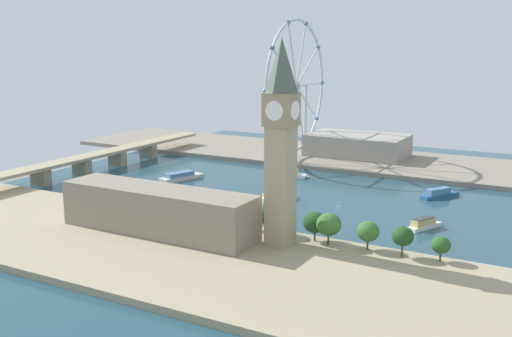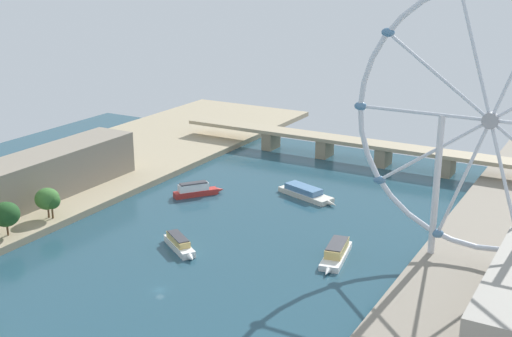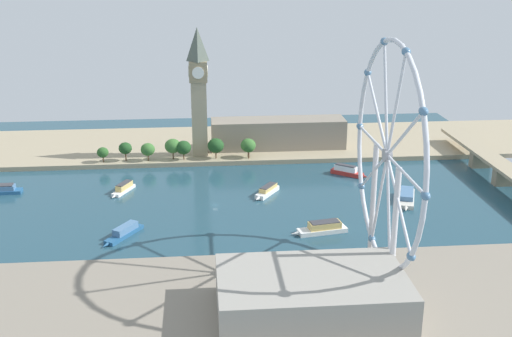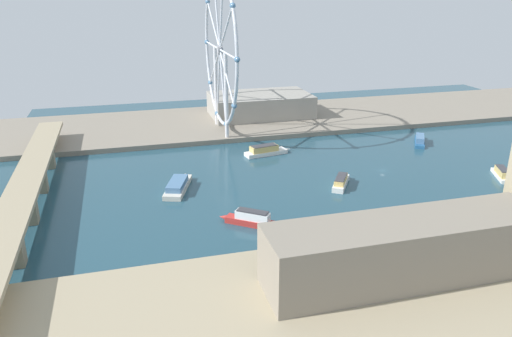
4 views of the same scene
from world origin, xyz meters
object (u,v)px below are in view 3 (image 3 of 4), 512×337
(tour_boat_3, at_px, (124,232))
(tour_boat_2, at_px, (267,191))
(tour_boat_0, at_px, (407,197))
(tour_boat_4, at_px, (124,188))
(tour_boat_1, at_px, (347,171))
(riverside_hall, at_px, (312,294))
(ferris_wheel, at_px, (387,157))
(tour_boat_6, at_px, (322,228))
(parliament_block, at_px, (278,133))
(clock_tower, at_px, (199,90))

(tour_boat_3, bearing_deg, tour_boat_2, 155.85)
(tour_boat_0, bearing_deg, tour_boat_4, -80.88)
(tour_boat_1, bearing_deg, tour_boat_3, -110.72)
(tour_boat_0, relative_size, tour_boat_3, 1.26)
(riverside_hall, bearing_deg, tour_boat_2, -178.82)
(ferris_wheel, height_order, tour_boat_6, ferris_wheel)
(ferris_wheel, xyz_separation_m, tour_boat_6, (-46.74, -15.99, -51.39))
(ferris_wheel, bearing_deg, tour_boat_4, -133.23)
(parliament_block, height_order, tour_boat_4, parliament_block)
(tour_boat_0, distance_m, tour_boat_1, 51.12)
(riverside_hall, bearing_deg, tour_boat_3, -136.54)
(tour_boat_2, height_order, tour_boat_6, tour_boat_6)
(tour_boat_0, xyz_separation_m, tour_boat_3, (34.56, -153.04, 0.05))
(clock_tower, distance_m, tour_boat_6, 147.32)
(tour_boat_4, bearing_deg, tour_boat_3, 30.88)
(parliament_block, bearing_deg, clock_tower, -77.56)
(ferris_wheel, relative_size, riverside_hall, 1.40)
(clock_tower, height_order, ferris_wheel, ferris_wheel)
(ferris_wheel, relative_size, tour_boat_1, 4.57)
(clock_tower, xyz_separation_m, tour_boat_4, (60.35, -45.05, -44.62))
(clock_tower, height_order, tour_boat_4, clock_tower)
(tour_boat_0, bearing_deg, tour_boat_1, -133.52)
(clock_tower, height_order, tour_boat_0, clock_tower)
(parliament_block, bearing_deg, tour_boat_3, -34.43)
(tour_boat_3, bearing_deg, riverside_hall, 75.56)
(tour_boat_4, relative_size, tour_boat_6, 0.75)
(tour_boat_3, bearing_deg, ferris_wheel, 97.93)
(tour_boat_2, distance_m, tour_boat_4, 83.66)
(ferris_wheel, distance_m, tour_boat_3, 135.04)
(riverside_hall, xyz_separation_m, tour_boat_1, (-162.94, 50.80, -8.06))
(parliament_block, relative_size, tour_boat_4, 4.20)
(riverside_hall, height_order, tour_boat_1, riverside_hall)
(tour_boat_0, bearing_deg, ferris_wheel, -5.59)
(parliament_block, distance_m, tour_boat_3, 163.72)
(parliament_block, xyz_separation_m, tour_boat_2, (84.02, -16.44, -10.83))
(clock_tower, distance_m, tour_boat_0, 151.64)
(parliament_block, height_order, tour_boat_1, parliament_block)
(clock_tower, distance_m, tour_boat_1, 110.14)
(tour_boat_1, bearing_deg, riverside_hall, -69.73)
(parliament_block, distance_m, tour_boat_1, 67.01)
(tour_boat_6, bearing_deg, ferris_wheel, 98.30)
(tour_boat_1, distance_m, tour_boat_3, 152.15)
(tour_boat_1, distance_m, tour_boat_6, 90.00)
(tour_boat_0, height_order, tour_boat_3, tour_boat_3)
(riverside_hall, relative_size, tour_boat_1, 3.27)
(tour_boat_0, relative_size, tour_boat_6, 1.13)
(parliament_block, height_order, tour_boat_3, parliament_block)
(ferris_wheel, height_order, tour_boat_1, ferris_wheel)
(tour_boat_0, distance_m, tour_boat_6, 67.53)
(ferris_wheel, distance_m, riverside_hall, 64.10)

